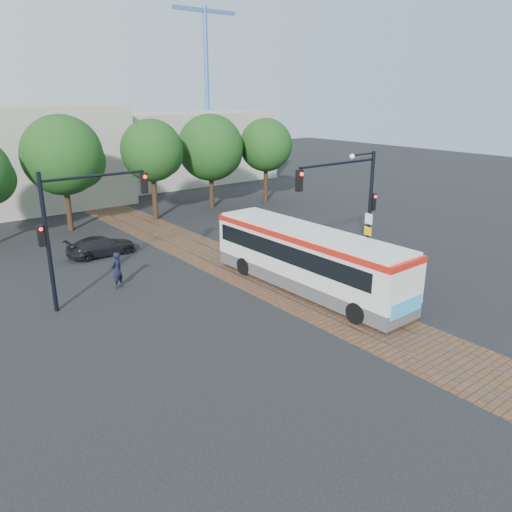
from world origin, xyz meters
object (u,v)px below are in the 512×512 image
at_px(traffic_island, 364,265).
at_px(parked_car, 101,246).
at_px(signal_pole_left, 73,220).
at_px(officer, 117,270).
at_px(city_bus, 307,256).
at_px(signal_pole_main, 355,195).

bearing_deg(traffic_island, parked_car, 131.40).
xyz_separation_m(signal_pole_left, officer, (2.07, 0.90, -2.98)).
distance_m(city_bus, officer, 9.07).
relative_size(signal_pole_main, parked_car, 1.55).
relative_size(signal_pole_main, officer, 3.40).
relative_size(city_bus, signal_pole_main, 1.84).
relative_size(city_bus, traffic_island, 2.12).
distance_m(traffic_island, officer, 12.55).
relative_size(signal_pole_left, officer, 3.40).
bearing_deg(city_bus, signal_pole_left, 150.92).
bearing_deg(officer, signal_pole_main, 125.50).
bearing_deg(signal_pole_main, parked_car, 128.72).
height_order(traffic_island, parked_car, traffic_island).
bearing_deg(parked_car, signal_pole_main, -140.92).
height_order(traffic_island, signal_pole_main, signal_pole_main).
bearing_deg(parked_car, traffic_island, -138.25).
distance_m(signal_pole_left, officer, 3.74).
bearing_deg(parked_car, signal_pole_left, 151.71).
xyz_separation_m(city_bus, officer, (-6.98, 5.74, -0.75)).
xyz_separation_m(city_bus, signal_pole_main, (3.19, 0.04, 2.52)).
distance_m(signal_pole_main, parked_car, 14.57).
bearing_deg(traffic_island, signal_pole_main, 174.64).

